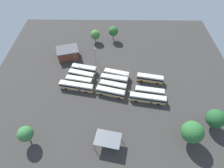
% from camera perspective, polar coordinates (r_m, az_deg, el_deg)
% --- Properties ---
extents(ground_plane, '(109.51, 109.51, 0.00)m').
position_cam_1_polar(ground_plane, '(83.41, 0.60, -0.39)').
color(ground_plane, '#383533').
extents(bus_row0_slot0, '(11.62, 4.58, 3.39)m').
position_cam_1_polar(bus_row0_slot0, '(85.38, 11.26, 1.65)').
color(bus_row0_slot0, silver).
rests_on(bus_row0_slot0, ground_plane).
extents(bus_row0_slot2, '(12.12, 4.35, 3.39)m').
position_cam_1_polar(bus_row0_slot2, '(80.26, 11.14, -2.25)').
color(bus_row0_slot2, silver).
rests_on(bus_row0_slot2, ground_plane).
extents(bus_row0_slot3, '(14.72, 4.79, 3.39)m').
position_cam_1_polar(bus_row0_slot3, '(77.91, 10.67, -4.24)').
color(bus_row0_slot3, silver).
rests_on(bus_row0_slot3, ground_plane).
extents(bus_row1_slot0, '(11.45, 5.20, 3.39)m').
position_cam_1_polar(bus_row1_slot0, '(85.61, 1.37, 2.98)').
color(bus_row1_slot0, silver).
rests_on(bus_row1_slot0, ground_plane).
extents(bus_row1_slot1, '(11.94, 4.83, 3.39)m').
position_cam_1_polar(bus_row1_slot1, '(83.41, 0.70, 1.44)').
color(bus_row1_slot1, silver).
rests_on(bus_row1_slot1, ground_plane).
extents(bus_row1_slot2, '(11.61, 5.18, 3.39)m').
position_cam_1_polar(bus_row1_slot2, '(80.79, 0.33, -0.57)').
color(bus_row1_slot2, silver).
rests_on(bus_row1_slot2, ground_plane).
extents(bus_row1_slot3, '(12.10, 5.28, 3.39)m').
position_cam_1_polar(bus_row1_slot3, '(78.59, -0.41, -2.44)').
color(bus_row1_slot3, silver).
rests_on(bus_row1_slot3, ground_plane).
extents(bus_row2_slot0, '(11.62, 4.88, 3.39)m').
position_cam_1_polar(bus_row2_slot0, '(88.91, -8.30, 4.48)').
color(bus_row2_slot0, silver).
rests_on(bus_row2_slot0, ground_plane).
extents(bus_row2_slot1, '(11.79, 5.29, 3.39)m').
position_cam_1_polar(bus_row2_slot1, '(86.38, -9.06, 2.75)').
color(bus_row2_slot1, silver).
rests_on(bus_row2_slot1, ground_plane).
extents(bus_row2_slot2, '(11.67, 4.69, 3.39)m').
position_cam_1_polar(bus_row2_slot2, '(84.07, -9.77, 1.02)').
color(bus_row2_slot2, silver).
rests_on(bus_row2_slot2, ground_plane).
extents(bus_row2_slot3, '(14.72, 5.11, 3.39)m').
position_cam_1_polar(bus_row2_slot3, '(81.98, -10.55, -0.72)').
color(bus_row2_slot3, silver).
rests_on(bus_row2_slot3, ground_plane).
extents(depot_building, '(12.03, 10.21, 4.94)m').
position_cam_1_polar(depot_building, '(97.99, -13.05, 9.02)').
color(depot_building, brown).
rests_on(depot_building, ground_plane).
extents(maintenance_shelter, '(9.47, 7.39, 4.28)m').
position_cam_1_polar(maintenance_shelter, '(64.96, -1.25, -16.10)').
color(maintenance_shelter, slate).
rests_on(maintenance_shelter, ground_plane).
extents(lamp_post_near_entrance, '(0.56, 0.28, 8.74)m').
position_cam_1_polar(lamp_post_near_entrance, '(91.03, -5.05, 8.61)').
color(lamp_post_near_entrance, slate).
rests_on(lamp_post_near_entrance, ground_plane).
extents(lamp_post_mid_lot, '(0.56, 0.28, 9.18)m').
position_cam_1_polar(lamp_post_mid_lot, '(90.58, -11.02, 7.75)').
color(lamp_post_mid_lot, slate).
rests_on(lamp_post_mid_lot, ground_plane).
extents(tree_west_edge, '(5.00, 5.00, 6.92)m').
position_cam_1_polar(tree_west_edge, '(105.17, -5.04, 14.46)').
color(tree_west_edge, brown).
rests_on(tree_west_edge, ground_plane).
extents(tree_north_edge, '(5.12, 5.12, 8.00)m').
position_cam_1_polar(tree_north_edge, '(70.16, -24.46, -13.40)').
color(tree_north_edge, brown).
rests_on(tree_north_edge, ground_plane).
extents(tree_northwest, '(6.58, 6.58, 8.64)m').
position_cam_1_polar(tree_northwest, '(76.14, 28.53, -9.04)').
color(tree_northwest, brown).
rests_on(tree_northwest, ground_plane).
extents(tree_south_edge, '(5.11, 5.11, 8.06)m').
position_cam_1_polar(tree_south_edge, '(105.60, 0.38, 15.51)').
color(tree_south_edge, brown).
rests_on(tree_south_edge, ground_plane).
extents(tree_northeast, '(7.30, 7.30, 9.86)m').
position_cam_1_polar(tree_northeast, '(68.76, 22.88, -13.08)').
color(tree_northeast, brown).
rests_on(tree_northeast, ground_plane).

